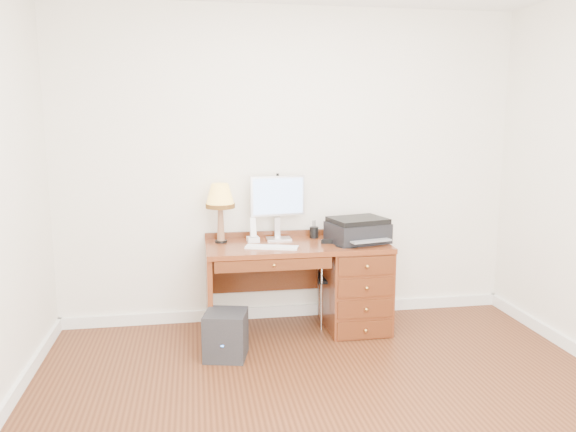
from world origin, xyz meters
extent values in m
plane|color=#3F1E0E|center=(0.00, 0.00, 0.00)|extent=(4.00, 4.00, 0.00)
plane|color=white|center=(0.00, 1.75, 1.35)|extent=(4.00, 0.00, 4.00)
cube|color=white|center=(0.00, 1.74, 0.05)|extent=(4.00, 0.03, 0.10)
cube|color=maroon|center=(0.00, 1.40, 0.73)|extent=(1.50, 0.65, 0.04)
cube|color=maroon|center=(0.50, 1.40, 0.35)|extent=(0.50, 0.61, 0.71)
cube|color=maroon|center=(-0.73, 1.40, 0.35)|extent=(0.04, 0.61, 0.71)
cube|color=#562511|center=(-0.24, 1.69, 0.46)|extent=(0.96, 0.03, 0.39)
cube|color=#562511|center=(-0.24, 1.09, 0.66)|extent=(0.91, 0.03, 0.09)
sphere|color=#BF8C3F|center=(0.50, 1.06, 0.35)|extent=(0.03, 0.03, 0.03)
cube|color=silver|center=(-0.13, 1.58, 0.76)|extent=(0.22, 0.17, 0.01)
cube|color=silver|center=(-0.13, 1.63, 0.85)|extent=(0.05, 0.03, 0.17)
cube|color=silver|center=(-0.13, 1.61, 1.12)|extent=(0.47, 0.09, 0.34)
cube|color=#4C8CF2|center=(-0.13, 1.59, 1.12)|extent=(0.43, 0.05, 0.30)
cube|color=white|center=(-0.23, 1.27, 0.76)|extent=(0.43, 0.23, 0.02)
cylinder|color=black|center=(0.38, 1.25, 0.75)|extent=(0.20, 0.20, 0.01)
ellipsoid|color=white|center=(0.38, 1.25, 0.77)|extent=(0.09, 0.06, 0.03)
cube|color=black|center=(0.51, 1.38, 0.83)|extent=(0.53, 0.46, 0.16)
cube|color=black|center=(0.51, 1.38, 0.93)|extent=(0.51, 0.43, 0.04)
cylinder|color=black|center=(-0.62, 1.54, 0.76)|extent=(0.10, 0.10, 0.02)
cone|color=brown|center=(-0.62, 1.54, 0.91)|extent=(0.06, 0.06, 0.29)
cone|color=#FDC64F|center=(-0.62, 1.54, 1.15)|extent=(0.24, 0.24, 0.18)
cylinder|color=#593814|center=(-0.62, 1.54, 1.06)|extent=(0.24, 0.24, 0.04)
cube|color=white|center=(-0.35, 1.52, 0.77)|extent=(0.10, 0.10, 0.04)
cube|color=white|center=(-0.35, 1.52, 0.87)|extent=(0.05, 0.07, 0.16)
cylinder|color=black|center=(0.18, 1.59, 0.80)|extent=(0.08, 0.08, 0.10)
cube|color=black|center=(0.39, 1.50, 0.41)|extent=(0.44, 0.44, 0.02)
cube|color=black|center=(0.39, 1.32, 0.67)|extent=(0.33, 0.09, 0.22)
cylinder|color=silver|center=(0.24, 1.66, 0.21)|extent=(0.02, 0.02, 0.41)
cylinder|color=silver|center=(0.55, 1.66, 0.21)|extent=(0.02, 0.02, 0.41)
cylinder|color=silver|center=(0.24, 1.34, 0.21)|extent=(0.02, 0.02, 0.41)
cylinder|color=silver|center=(0.55, 1.34, 0.21)|extent=(0.02, 0.02, 0.41)
cylinder|color=silver|center=(0.24, 1.32, 0.60)|extent=(0.02, 0.02, 0.37)
cylinder|color=silver|center=(0.55, 1.32, 0.60)|extent=(0.02, 0.02, 0.37)
cube|color=black|center=(-0.63, 0.95, 0.18)|extent=(0.36, 0.36, 0.35)
camera|label=1|loc=(-0.82, -3.05, 1.78)|focal=35.00mm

